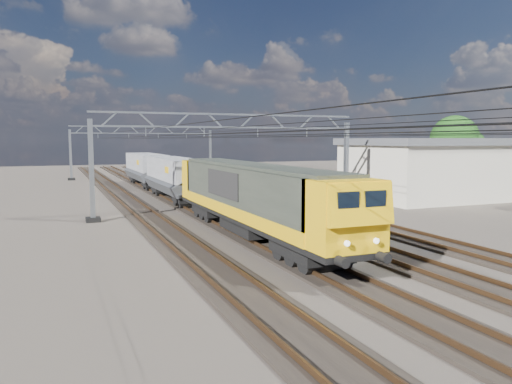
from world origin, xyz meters
name	(u,v)px	position (x,y,z in m)	size (l,w,h in m)	color
ground	(253,222)	(0.00, 0.00, 0.00)	(160.00, 160.00, 0.00)	#29231F
track_outer_west	(160,227)	(-6.00, 0.00, 0.07)	(2.60, 140.00, 0.30)	black
track_loco	(223,223)	(-2.00, 0.00, 0.07)	(2.60, 140.00, 0.30)	black
track_inner_east	(281,219)	(2.00, 0.00, 0.07)	(2.60, 140.00, 0.30)	black
track_outer_east	(333,216)	(6.00, 0.00, 0.07)	(2.60, 140.00, 0.30)	black
catenary_gantry_mid	(232,159)	(0.00, 4.00, 3.91)	(19.90, 0.90, 7.11)	#91989E
catenary_gantry_far	(144,150)	(0.00, 40.00, 3.91)	(19.90, 0.90, 7.11)	#91989E
overhead_wires	(214,134)	(0.00, 8.00, 5.75)	(12.03, 140.00, 0.53)	black
locomotive	(252,195)	(-2.00, -4.89, 2.33)	(2.76, 21.10, 3.62)	black
hopper_wagon_lead	(176,175)	(-2.00, 12.81, 2.23)	(3.38, 13.00, 3.25)	black
hopper_wagon_mid	(146,167)	(-2.00, 27.01, 2.23)	(3.38, 13.00, 3.25)	black
industrial_shed	(451,168)	(22.00, 6.00, 2.73)	(18.60, 10.60, 5.40)	beige
tree_far	(458,141)	(30.32, 13.79, 5.09)	(5.76, 5.36, 7.99)	#382319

